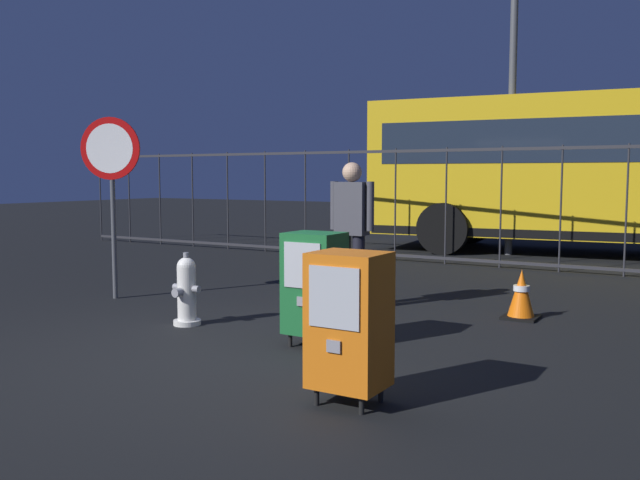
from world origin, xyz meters
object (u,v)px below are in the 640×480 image
street_light_near_left (514,19)px  newspaper_box_secondary (349,320)px  fire_hydrant (186,291)px  stop_sign (111,169)px  pedestrian (352,226)px  newspaper_box_primary (314,283)px  traffic_cone (521,295)px

street_light_near_left → newspaper_box_secondary: bearing=-80.8°
fire_hydrant → street_light_near_left: 8.96m
stop_sign → pedestrian: size_ratio=1.34×
fire_hydrant → newspaper_box_secondary: bearing=-26.5°
newspaper_box_primary → newspaper_box_secondary: 1.58m
newspaper_box_primary → street_light_near_left: bearing=93.4°
pedestrian → street_light_near_left: 7.19m
pedestrian → street_light_near_left: bearing=89.5°
fire_hydrant → pedestrian: (1.04, 1.61, 0.60)m
street_light_near_left → newspaper_box_primary: bearing=-86.6°
newspaper_box_primary → newspaper_box_secondary: size_ratio=1.00×
traffic_cone → pedestrian: bearing=-166.4°
street_light_near_left → pedestrian: bearing=-90.5°
newspaper_box_primary → newspaper_box_secondary: bearing=-50.3°
fire_hydrant → newspaper_box_secondary: size_ratio=0.73×
street_light_near_left → fire_hydrant: bearing=-97.9°
traffic_cone → newspaper_box_primary: bearing=-121.1°
newspaper_box_primary → traffic_cone: newspaper_box_primary is taller
stop_sign → newspaper_box_secondary: bearing=-24.2°
stop_sign → street_light_near_left: size_ratio=0.29×
stop_sign → newspaper_box_primary: bearing=-12.6°
newspaper_box_secondary → street_light_near_left: 10.07m
newspaper_box_primary → traffic_cone: (1.28, 2.12, -0.31)m
newspaper_box_secondary → newspaper_box_primary: bearing=129.7°
fire_hydrant → pedestrian: 2.01m
street_light_near_left → stop_sign: bearing=-111.8°
newspaper_box_secondary → pedestrian: 3.31m
fire_hydrant → pedestrian: pedestrian is taller
newspaper_box_secondary → traffic_cone: size_ratio=1.92×
newspaper_box_secondary → street_light_near_left: (-1.49, 9.18, 3.87)m
newspaper_box_primary → stop_sign: stop_sign is taller
pedestrian → traffic_cone: size_ratio=3.15×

